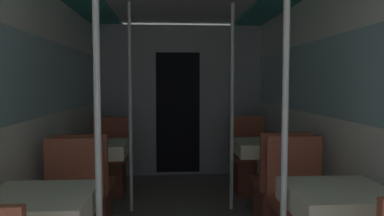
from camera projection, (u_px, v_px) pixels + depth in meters
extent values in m
cube|color=silver|center=(35.00, 115.00, 3.13)|extent=(0.05, 6.76, 2.20)
cube|color=#9EC6D1|center=(35.00, 77.00, 3.11)|extent=(0.03, 6.22, 0.68)
cube|color=silver|center=(327.00, 113.00, 3.29)|extent=(0.05, 6.76, 2.20)
cube|color=#9EC6D1|center=(327.00, 77.00, 3.26)|extent=(0.03, 6.22, 0.68)
cube|color=gray|center=(178.00, 101.00, 5.53)|extent=(2.46, 0.08, 2.20)
cube|color=black|center=(178.00, 113.00, 5.50)|extent=(0.64, 0.01, 1.76)
cube|color=#93704C|center=(39.00, 196.00, 2.12)|extent=(0.56, 0.56, 0.02)
cube|color=beige|center=(39.00, 206.00, 2.12)|extent=(0.60, 0.60, 0.14)
cube|color=#9E4C38|center=(68.00, 209.00, 2.73)|extent=(0.45, 0.45, 0.05)
cube|color=#9E4C38|center=(74.00, 168.00, 2.92)|extent=(0.45, 0.04, 0.47)
cylinder|color=silver|center=(98.00, 130.00, 2.12)|extent=(0.04, 0.04, 2.20)
cylinder|color=#4C4C51|center=(100.00, 211.00, 3.98)|extent=(0.36, 0.36, 0.01)
cylinder|color=#B7B7BC|center=(99.00, 177.00, 3.95)|extent=(0.12, 0.12, 0.70)
cube|color=#93704C|center=(98.00, 144.00, 3.93)|extent=(0.56, 0.56, 0.02)
cube|color=beige|center=(98.00, 149.00, 3.93)|extent=(0.60, 0.60, 0.14)
cube|color=brown|center=(87.00, 211.00, 3.37)|extent=(0.38, 0.38, 0.42)
cube|color=#9E4C38|center=(86.00, 186.00, 3.35)|extent=(0.45, 0.45, 0.05)
cube|color=#9E4C38|center=(81.00, 162.00, 3.13)|extent=(0.45, 0.04, 0.47)
cube|color=brown|center=(108.00, 178.00, 4.56)|extent=(0.38, 0.38, 0.42)
cube|color=#9E4C38|center=(108.00, 159.00, 4.54)|extent=(0.45, 0.45, 0.05)
cube|color=#9E4C38|center=(110.00, 135.00, 4.73)|extent=(0.45, 0.04, 0.47)
cylinder|color=silver|center=(130.00, 108.00, 3.93)|extent=(0.04, 0.04, 2.20)
cube|color=#93704C|center=(339.00, 191.00, 2.23)|extent=(0.56, 0.56, 0.02)
cube|color=beige|center=(339.00, 200.00, 2.23)|extent=(0.60, 0.60, 0.14)
cube|color=#9E4C38|center=(302.00, 204.00, 2.84)|extent=(0.45, 0.45, 0.05)
cube|color=#9E4C38|center=(294.00, 165.00, 3.03)|extent=(0.45, 0.04, 0.47)
cylinder|color=silver|center=(285.00, 129.00, 2.18)|extent=(0.04, 0.04, 2.20)
cylinder|color=#4C4C51|center=(262.00, 207.00, 4.09)|extent=(0.36, 0.36, 0.01)
cylinder|color=#B7B7BC|center=(262.00, 175.00, 4.07)|extent=(0.12, 0.12, 0.70)
cube|color=#93704C|center=(263.00, 142.00, 4.04)|extent=(0.56, 0.56, 0.02)
cube|color=beige|center=(263.00, 147.00, 4.04)|extent=(0.60, 0.60, 0.14)
cube|color=brown|center=(278.00, 207.00, 3.48)|extent=(0.38, 0.38, 0.42)
cube|color=#9E4C38|center=(278.00, 182.00, 3.46)|extent=(0.45, 0.45, 0.05)
cube|color=#9E4C38|center=(286.00, 159.00, 3.24)|extent=(0.45, 0.04, 0.47)
cube|color=brown|center=(250.00, 175.00, 4.67)|extent=(0.38, 0.38, 0.42)
cube|color=#9E4C38|center=(250.00, 157.00, 4.66)|extent=(0.45, 0.45, 0.05)
cube|color=#9E4C38|center=(247.00, 134.00, 4.84)|extent=(0.45, 0.04, 0.47)
cylinder|color=silver|center=(232.00, 108.00, 3.99)|extent=(0.04, 0.04, 2.20)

